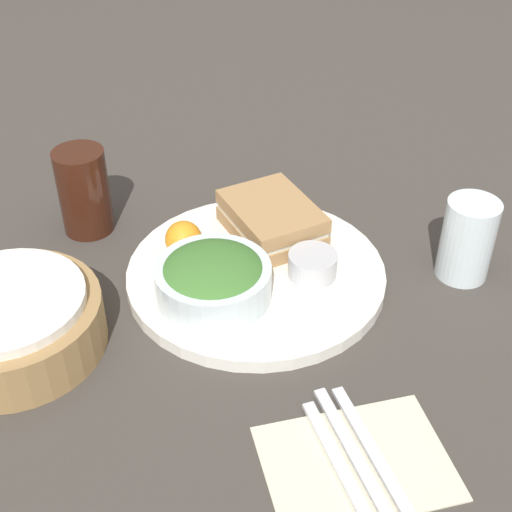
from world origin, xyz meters
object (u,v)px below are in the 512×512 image
fork (374,454)px  water_glass (467,239)px  knife (357,459)px  salad_bowl (213,278)px  dressing_cup (313,265)px  sandwich (272,219)px  bread_basket (10,322)px  plate (256,274)px  spoon (339,464)px  drink_glass (84,191)px

fork → water_glass: (0.24, -0.21, 0.05)m
fork → knife: bearing=-90.0°
salad_bowl → fork: salad_bowl is taller
salad_bowl → dressing_cup: size_ratio=2.27×
sandwich → salad_bowl: (-0.11, 0.10, 0.00)m
dressing_cup → bread_basket: size_ratio=0.29×
water_glass → plate: bearing=78.9°
plate → spoon: 0.29m
salad_bowl → water_glass: 0.31m
drink_glass → bread_basket: size_ratio=0.58×
plate → drink_glass: bearing=49.7°
drink_glass → fork: 0.51m
sandwich → spoon: bearing=175.1°
sandwich → drink_glass: bearing=67.4°
salad_bowl → knife: salad_bowl is taller
sandwich → drink_glass: drink_glass is taller
salad_bowl → water_glass: bearing=-92.2°
drink_glass → knife: bearing=-154.2°
salad_bowl → dressing_cup: 0.13m
bread_basket → water_glass: 0.54m
plate → spoon: size_ratio=2.07×
salad_bowl → dressing_cup: bearing=-85.2°
salad_bowl → water_glass: size_ratio=1.29×
sandwich → salad_bowl: salad_bowl is taller
salad_bowl → spoon: (-0.25, -0.07, -0.04)m
sandwich → water_glass: bearing=-118.7°
bread_basket → knife: (-0.24, -0.31, -0.03)m
bread_basket → knife: size_ratio=1.13×
salad_bowl → fork: size_ratio=0.79×
plate → salad_bowl: 0.08m
salad_bowl → knife: size_ratio=0.75×
dressing_cup → bread_basket: bread_basket is taller
spoon → water_glass: bearing=129.4°
knife → spoon: same height
plate → salad_bowl: size_ratio=2.36×
bread_basket → salad_bowl: bearing=-87.6°
plate → drink_glass: drink_glass is taller
salad_bowl → sandwich: bearing=-42.9°
drink_glass → fork: size_ratio=0.69×
drink_glass → knife: (-0.45, -0.22, -0.05)m
spoon → bread_basket: bearing=-134.4°
bread_basket → knife: bread_basket is taller
salad_bowl → dressing_cup: (0.01, -0.12, -0.01)m
sandwich → knife: size_ratio=0.84×
salad_bowl → spoon: salad_bowl is taller
plate → fork: size_ratio=1.87×
salad_bowl → drink_glass: bearing=33.5°
dressing_cup → fork: (-0.26, 0.02, -0.03)m
knife → spoon: (-0.00, 0.02, 0.00)m
plate → knife: bearing=-175.0°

